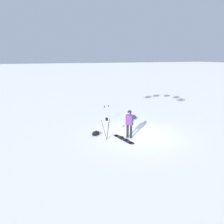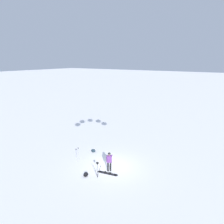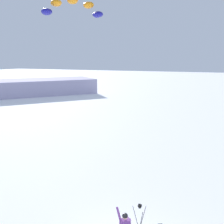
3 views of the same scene
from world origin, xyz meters
TOP-DOWN VIEW (x-y plane):
  - ground_plane at (0.00, 0.00)m, footprint 300.00×300.00m
  - snowboarder at (0.66, 0.35)m, footprint 0.53×0.74m
  - snowboard at (1.08, 0.46)m, footprint 0.60×1.78m
  - gear_bag_large at (2.37, -0.80)m, footprint 0.69×0.61m
  - camera_tripod at (2.00, 0.12)m, footprint 0.56×0.59m
  - gear_bag_small at (-1.49, -3.09)m, footprint 0.35×0.52m
  - ski_poles at (0.72, -3.22)m, footprint 0.41×0.27m

SIDE VIEW (x-z plane):
  - ground_plane at x=0.00m, z-range 0.00..0.00m
  - snowboard at x=1.08m, z-range -0.03..0.07m
  - gear_bag_large at x=2.37m, z-range 0.01..0.25m
  - gear_bag_small at x=-1.49m, z-range 0.01..0.32m
  - ski_poles at x=0.72m, z-range 0.20..1.44m
  - camera_tripod at x=2.00m, z-range 0.29..1.62m
  - snowboarder at x=0.66m, z-range 0.18..1.90m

